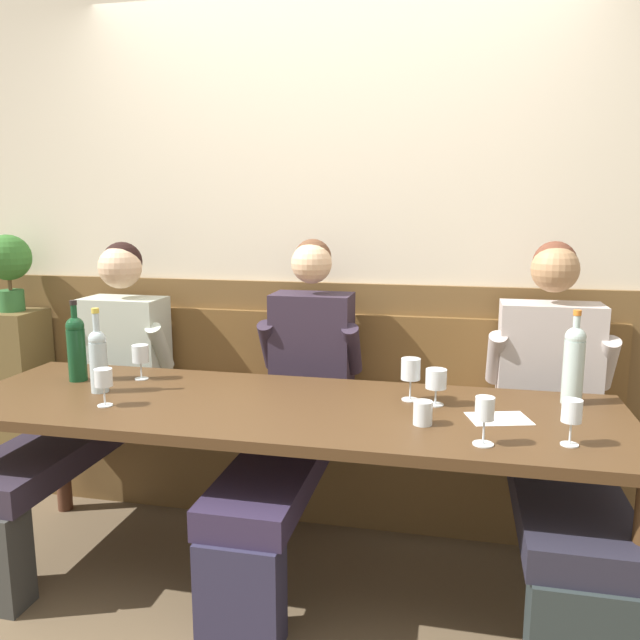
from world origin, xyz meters
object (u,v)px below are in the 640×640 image
object	(u,v)px
wall_bench	(320,449)
person_center_left_seat	(296,399)
person_left_seat	(557,418)
wine_bottle_green_tall	(98,358)
wine_glass_right_end	(436,381)
wine_glass_mid_left	(140,355)
wine_bottle_clear_water	(76,346)
wine_glass_near_bucket	(103,380)
potted_plant	(8,263)
wine_glass_mid_right	(572,413)
person_center_right_seat	(92,385)
wine_glass_center_front	(411,371)
dining_table	(282,422)
wine_glass_center_rear	(485,412)
water_tumbler_center	(423,413)
wine_bottle_amber_mid	(574,363)

from	to	relation	value
wall_bench	person_center_left_seat	world-z (taller)	person_center_left_seat
person_left_seat	wine_bottle_green_tall	bearing A→B (deg)	-169.43
wine_glass_right_end	wine_glass_mid_left	xyz separation A→B (m)	(-1.27, 0.09, 0.01)
wine_bottle_clear_water	wine_glass_near_bucket	xyz separation A→B (m)	(0.31, -0.30, -0.05)
wine_bottle_green_tall	potted_plant	distance (m)	1.24
person_left_seat	wine_glass_mid_right	xyz separation A→B (m)	(-0.05, -0.54, 0.20)
person_center_right_seat	person_center_left_seat	bearing A→B (deg)	-0.10
wine_glass_center_front	wine_glass_mid_right	bearing A→B (deg)	-34.57
wall_bench	person_center_right_seat	distance (m)	1.14
wine_glass_mid_right	dining_table	bearing A→B (deg)	168.34
wine_glass_center_front	wine_glass_right_end	bearing A→B (deg)	-22.71
wine_glass_center_rear	person_center_right_seat	bearing A→B (deg)	161.10
person_left_seat	wine_glass_center_front	size ratio (longest dim) A/B	7.97
wine_glass_near_bucket	wine_glass_center_front	bearing A→B (deg)	16.07
wine_glass_center_rear	water_tumbler_center	distance (m)	0.26
wall_bench	wine_glass_near_bucket	xyz separation A→B (m)	(-0.65, -0.85, 0.55)
person_center_left_seat	wine_glass_mid_left	distance (m)	0.70
wall_bench	wine_bottle_clear_water	bearing A→B (deg)	-149.95
potted_plant	person_left_seat	bearing A→B (deg)	-7.80
person_center_right_seat	wine_glass_mid_right	distance (m)	2.12
person_center_right_seat	person_left_seat	xyz separation A→B (m)	(2.08, -0.01, -0.00)
wine_bottle_amber_mid	wine_glass_mid_left	bearing A→B (deg)	-178.58
wine_bottle_green_tall	wine_glass_near_bucket	bearing A→B (deg)	-53.54
dining_table	wine_glass_center_front	distance (m)	0.54
wine_bottle_green_tall	wine_glass_center_rear	bearing A→B (deg)	-9.71
wine_glass_center_front	wine_glass_mid_left	size ratio (longest dim) A/B	1.09
dining_table	potted_plant	size ratio (longest dim) A/B	6.17
person_center_right_seat	wine_bottle_green_tall	distance (m)	0.50
wine_bottle_clear_water	person_center_left_seat	bearing A→B (deg)	13.05
person_center_right_seat	person_left_seat	size ratio (longest dim) A/B	0.98
wine_bottle_clear_water	wine_glass_right_end	size ratio (longest dim) A/B	2.51
wine_bottle_clear_water	wine_glass_right_end	bearing A→B (deg)	-0.55
wine_glass_mid_right	wine_glass_center_rear	world-z (taller)	wine_glass_center_rear
wine_glass_mid_left	wine_glass_right_end	bearing A→B (deg)	-4.12
wine_glass_center_rear	wall_bench	bearing A→B (deg)	128.05
person_left_seat	wine_glass_right_end	size ratio (longest dim) A/B	9.47
wall_bench	wine_glass_right_end	world-z (taller)	wall_bench
person_center_left_seat	wine_bottle_amber_mid	world-z (taller)	person_center_left_seat
wine_glass_mid_right	wall_bench	bearing A→B (deg)	138.48
wine_glass_near_bucket	potted_plant	bearing A→B (deg)	140.87
person_center_right_seat	wine_bottle_clear_water	distance (m)	0.33
wine_bottle_amber_mid	wine_glass_mid_right	xyz separation A→B (m)	(-0.08, -0.46, -0.06)
wine_bottle_amber_mid	wine_bottle_clear_water	distance (m)	2.04
wine_glass_right_end	wine_glass_mid_left	world-z (taller)	wine_glass_mid_left
person_center_left_seat	wine_glass_mid_left	xyz separation A→B (m)	(-0.66, -0.14, 0.19)
wine_bottle_green_tall	wine_bottle_clear_water	bearing A→B (deg)	144.36
wine_glass_center_rear	wine_glass_center_front	distance (m)	0.49
wine_bottle_green_tall	water_tumbler_center	world-z (taller)	wine_bottle_green_tall
potted_plant	wine_bottle_clear_water	bearing A→B (deg)	-37.00
wine_bottle_amber_mid	wine_glass_center_rear	size ratio (longest dim) A/B	2.32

